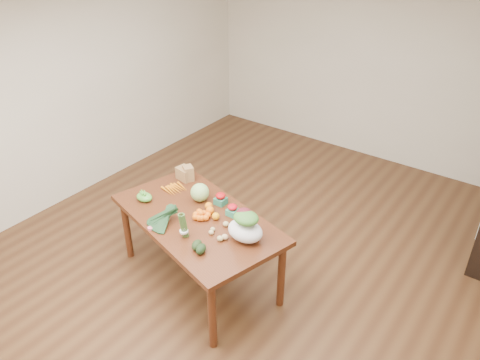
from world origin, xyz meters
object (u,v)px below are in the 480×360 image
Objects in this scene: dining_table at (199,249)px; kale_bunch at (160,218)px; cabbage at (200,192)px; paper_bag at (185,172)px; asparagus_bundle at (184,225)px; salad_bag at (245,227)px; mandarin_cluster at (201,215)px.

kale_bunch is at bearing -106.48° from dining_table.
cabbage is at bearing 139.39° from dining_table.
asparagus_bundle reaches higher than paper_bag.
cabbage is (-0.16, 0.23, 0.47)m from dining_table.
salad_bag is (1.10, -0.46, 0.04)m from paper_bag.
mandarin_cluster is 0.45× the size of kale_bunch.
asparagus_bundle is (0.06, -0.29, 0.08)m from mandarin_cluster.
dining_table is at bearing 179.25° from salad_bag.
salad_bag is at bearing -18.52° from cabbage.
cabbage is 0.32m from mandarin_cluster.
kale_bunch is (-0.18, -0.29, 0.45)m from dining_table.
dining_table is at bearing -39.23° from paper_bag.
mandarin_cluster is (0.21, -0.23, -0.04)m from cabbage.
kale_bunch is 1.24× the size of salad_bag.
cabbage reaches higher than mandarin_cluster.
dining_table is at bearing 178.15° from mandarin_cluster.
salad_bag is at bearing -22.48° from paper_bag.
asparagus_bundle is at bearing -48.40° from paper_bag.
kale_bunch reaches higher than dining_table.
paper_bag is at bearing 150.94° from cabbage.
paper_bag is at bearing 131.56° from kale_bunch.
dining_table is 0.57m from kale_bunch.
paper_bag is at bearing 146.77° from asparagus_bundle.
cabbage is 0.56× the size of salad_bag.
mandarin_cluster is (0.60, -0.45, -0.03)m from paper_bag.
dining_table is 7.39× the size of paper_bag.
mandarin_cluster is at bearing 13.32° from dining_table.
asparagus_bundle is at bearing 14.76° from kale_bunch.
dining_table is 9.22× the size of cabbage.
asparagus_bundle reaches higher than salad_bag.
mandarin_cluster is (0.05, -0.00, 0.42)m from dining_table.
dining_table is 0.54m from cabbage.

